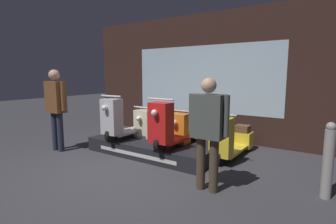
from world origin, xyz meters
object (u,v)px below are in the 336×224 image
Objects in this scene: scooter_display_right at (177,127)px; scooter_backrow_2 at (232,140)px; scooter_backrow_0 at (158,129)px; scooter_display_left at (130,121)px; person_left_browsing at (56,103)px; scooter_backrow_1 at (192,134)px; person_right_browsing at (208,125)px; street_bollard at (328,161)px.

scooter_display_right is 1.00× the size of scooter_backrow_2.
scooter_backrow_2 is (1.82, 0.00, 0.00)m from scooter_backrow_0.
scooter_backrow_0 is 1.82m from scooter_backrow_2.
scooter_display_right is (1.23, 0.00, 0.00)m from scooter_display_left.
scooter_display_left is at bearing 180.00° from scooter_display_right.
scooter_display_left is 1.00× the size of scooter_display_right.
scooter_backrow_2 is 0.92× the size of person_left_browsing.
scooter_backrow_1 is (0.91, 0.00, 0.00)m from scooter_backrow_0.
person_left_browsing is at bearing -153.70° from scooter_backrow_2.
person_left_browsing is at bearing -132.74° from scooter_backrow_0.
scooter_display_right is at bearing 139.63° from person_right_browsing.
scooter_display_right is 2.69m from person_left_browsing.
scooter_display_left is 0.92× the size of person_left_browsing.
scooter_backrow_1 is at bearing 31.15° from scooter_display_left.
scooter_display_left is 1.23m from scooter_display_right.
scooter_display_right is at bearing -36.47° from scooter_backrow_0.
scooter_backrow_2 is at bearing 150.10° from street_bollard.
scooter_display_right reaches higher than scooter_backrow_1.
scooter_display_right is 1.00× the size of scooter_backrow_0.
scooter_display_right is at bearing -85.80° from scooter_backrow_1.
scooter_display_right is at bearing 174.09° from street_bollard.
person_right_browsing reaches higher than scooter_backrow_0.
scooter_display_left is 1.56× the size of street_bollard.
scooter_backrow_0 is 3.65m from street_bollard.
person_right_browsing reaches higher than scooter_backrow_2.
scooter_backrow_0 is 2.35m from person_left_browsing.
scooter_display_right is 1.23m from scooter_backrow_0.
scooter_backrow_2 is at bearing 39.67° from scooter_display_right.
scooter_backrow_2 is (0.91, 0.00, 0.00)m from scooter_backrow_1.
person_right_browsing is at bearing -54.91° from scooter_backrow_1.
person_left_browsing is 1.69× the size of street_bollard.
scooter_display_left is 2.54m from person_right_browsing.
street_bollard is at bearing -4.00° from scooter_display_left.
scooter_backrow_0 is 1.00× the size of scooter_backrow_2.
scooter_backrow_1 is 1.01× the size of person_right_browsing.
street_bollard reaches higher than scooter_backrow_0.
scooter_display_left is at bearing 158.02° from person_right_browsing.
scooter_display_left is 1.63m from person_left_browsing.
street_bollard is at bearing -29.90° from scooter_backrow_2.
scooter_backrow_0 is at bearing 141.39° from person_right_browsing.
scooter_display_right is 1.00× the size of scooter_backrow_1.
person_left_browsing is 1.09× the size of person_right_browsing.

